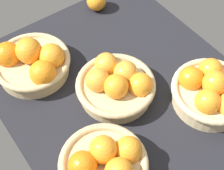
{
  "coord_description": "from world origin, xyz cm",
  "views": [
    {
      "loc": [
        -50.5,
        40.19,
        89.64
      ],
      "look_at": [
        -0.57,
        3.84,
        7.0
      ],
      "focal_mm": 54.67,
      "sensor_mm": 36.0,
      "label": 1
    }
  ],
  "objects_px": {
    "basket_near_left": "(212,91)",
    "loose_orange_front_gap": "(96,1)",
    "basket_far_left": "(105,166)",
    "basket_far_right": "(33,62)",
    "basket_center": "(116,84)"
  },
  "relations": [
    {
      "from": "basket_far_left",
      "to": "basket_far_right",
      "type": "distance_m",
      "value": 0.42
    },
    {
      "from": "basket_far_left",
      "to": "loose_orange_front_gap",
      "type": "bearing_deg",
      "value": -32.61
    },
    {
      "from": "basket_near_left",
      "to": "basket_center",
      "type": "bearing_deg",
      "value": 47.39
    },
    {
      "from": "basket_near_left",
      "to": "loose_orange_front_gap",
      "type": "xyz_separation_m",
      "value": [
        0.55,
        0.03,
        -0.02
      ]
    },
    {
      "from": "basket_near_left",
      "to": "loose_orange_front_gap",
      "type": "bearing_deg",
      "value": 3.52
    },
    {
      "from": "basket_near_left",
      "to": "loose_orange_front_gap",
      "type": "distance_m",
      "value": 0.55
    },
    {
      "from": "basket_center",
      "to": "loose_orange_front_gap",
      "type": "relative_size",
      "value": 3.31
    },
    {
      "from": "basket_far_right",
      "to": "loose_orange_front_gap",
      "type": "relative_size",
      "value": 3.34
    },
    {
      "from": "basket_center",
      "to": "basket_far_left",
      "type": "bearing_deg",
      "value": 137.21
    },
    {
      "from": "basket_far_left",
      "to": "basket_far_right",
      "type": "bearing_deg",
      "value": -2.29
    },
    {
      "from": "basket_far_right",
      "to": "basket_far_left",
      "type": "bearing_deg",
      "value": 177.71
    },
    {
      "from": "loose_orange_front_gap",
      "to": "basket_near_left",
      "type": "bearing_deg",
      "value": -176.48
    },
    {
      "from": "basket_center",
      "to": "loose_orange_front_gap",
      "type": "height_order",
      "value": "basket_center"
    },
    {
      "from": "basket_center",
      "to": "basket_far_right",
      "type": "xyz_separation_m",
      "value": [
        0.22,
        0.16,
        0.0
      ]
    },
    {
      "from": "basket_center",
      "to": "basket_far_left",
      "type": "distance_m",
      "value": 0.27
    }
  ]
}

